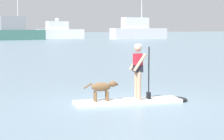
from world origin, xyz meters
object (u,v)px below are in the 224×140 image
object	(u,v)px
dog	(103,88)
moored_boat_outer	(138,31)
paddleboard	(135,101)
moored_boat_far_port	(60,32)
moored_boat_starboard	(14,31)
person_paddler	(138,67)

from	to	relation	value
dog	moored_boat_outer	size ratio (longest dim) A/B	0.08
paddleboard	moored_boat_far_port	xyz separation A→B (m)	(25.07, 71.97, 1.36)
moored_boat_far_port	moored_boat_outer	size ratio (longest dim) A/B	0.78
paddleboard	dog	size ratio (longest dim) A/B	3.45
moored_boat_outer	dog	bearing A→B (deg)	-122.42
moored_boat_starboard	person_paddler	bearing A→B (deg)	-101.76
moored_boat_far_port	moored_boat_outer	world-z (taller)	moored_boat_outer
moored_boat_starboard	moored_boat_far_port	world-z (taller)	moored_boat_starboard
dog	moored_boat_starboard	bearing A→B (deg)	77.32
paddleboard	dog	distance (m)	1.09
moored_boat_far_port	paddleboard	bearing A→B (deg)	-109.21
dog	moored_boat_outer	bearing A→B (deg)	57.58
moored_boat_starboard	moored_boat_far_port	bearing A→B (deg)	25.69
paddleboard	moored_boat_outer	bearing A→B (deg)	58.30
dog	moored_boat_starboard	size ratio (longest dim) A/B	0.09
paddleboard	moored_boat_far_port	bearing A→B (deg)	70.79
moored_boat_starboard	moored_boat_outer	world-z (taller)	moored_boat_starboard
person_paddler	moored_boat_far_port	bearing A→B (deg)	70.87
moored_boat_starboard	paddleboard	bearing A→B (deg)	-101.84
moored_boat_starboard	moored_boat_outer	size ratio (longest dim) A/B	0.87
person_paddler	dog	xyz separation A→B (m)	(-1.07, 0.23, -0.56)
moored_boat_outer	moored_boat_starboard	bearing A→B (deg)	172.06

